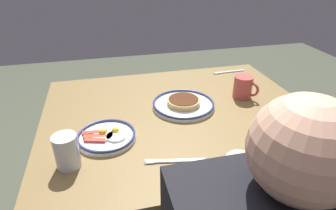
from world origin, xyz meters
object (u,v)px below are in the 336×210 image
object	(u,v)px
plate_center_pancakes	(106,136)
fork_far	(175,161)
plate_near_main	(183,104)
tea_spoon	(302,131)
drinking_glass	(67,153)
fork_near	(229,72)
coffee_mug	(243,87)

from	to	relation	value
plate_center_pancakes	fork_far	bearing A→B (deg)	139.08
plate_near_main	fork_far	size ratio (longest dim) A/B	1.37
plate_center_pancakes	tea_spoon	distance (m)	0.74
plate_near_main	drinking_glass	xyz separation A→B (m)	(0.47, 0.29, 0.04)
plate_center_pancakes	fork_near	xyz separation A→B (m)	(-0.71, -0.50, -0.01)
plate_near_main	drinking_glass	bearing A→B (deg)	31.78
coffee_mug	tea_spoon	bearing A→B (deg)	104.61
plate_near_main	fork_near	size ratio (longest dim) A/B	1.44
plate_near_main	plate_center_pancakes	world-z (taller)	plate_near_main
coffee_mug	tea_spoon	distance (m)	0.34
plate_center_pancakes	fork_near	size ratio (longest dim) A/B	1.13
plate_near_main	coffee_mug	world-z (taller)	coffee_mug
drinking_glass	tea_spoon	size ratio (longest dim) A/B	0.66
plate_near_main	coffee_mug	distance (m)	0.30
fork_far	fork_near	bearing A→B (deg)	-126.32
fork_near	coffee_mug	bearing A→B (deg)	77.08
coffee_mug	fork_far	xyz separation A→B (m)	(0.43, 0.38, -0.05)
plate_center_pancakes	fork_far	world-z (taller)	plate_center_pancakes
plate_near_main	drinking_glass	world-z (taller)	drinking_glass
plate_near_main	tea_spoon	xyz separation A→B (m)	(-0.38, 0.30, -0.01)
drinking_glass	fork_far	xyz separation A→B (m)	(-0.33, 0.06, -0.05)
plate_near_main	drinking_glass	distance (m)	0.55
coffee_mug	drinking_glass	bearing A→B (deg)	22.47
plate_center_pancakes	coffee_mug	distance (m)	0.67
tea_spoon	drinking_glass	bearing A→B (deg)	-0.74
coffee_mug	fork_near	bearing A→B (deg)	-102.92
coffee_mug	drinking_glass	distance (m)	0.83
coffee_mug	plate_center_pancakes	bearing A→B (deg)	16.96
tea_spoon	fork_far	bearing A→B (deg)	5.55
fork_far	tea_spoon	size ratio (longest dim) A/B	1.15
fork_near	fork_far	distance (m)	0.85
drinking_glass	fork_near	size ratio (longest dim) A/B	0.60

